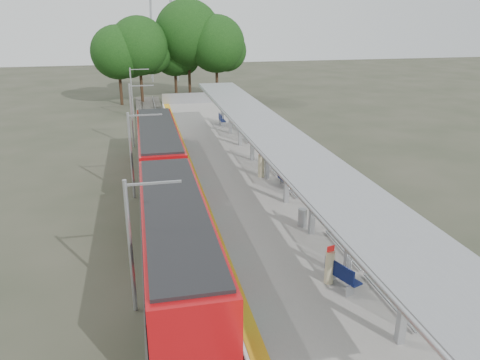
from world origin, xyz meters
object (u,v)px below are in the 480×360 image
at_px(train, 165,184).
at_px(bench_near, 342,275).
at_px(bench_far, 221,119).
at_px(info_pillar_near, 329,267).
at_px(info_pillar_far, 261,165).
at_px(bench_mid, 284,179).
at_px(litter_bin, 302,217).

distance_m(train, bench_near, 11.79).
xyz_separation_m(bench_far, info_pillar_near, (-0.66, -27.54, 0.15)).
bearing_deg(info_pillar_far, info_pillar_near, -114.95).
distance_m(bench_mid, info_pillar_near, 10.62).
distance_m(bench_near, bench_mid, 10.99).
bearing_deg(bench_mid, bench_near, -103.40).
xyz_separation_m(info_pillar_far, litter_bin, (0.13, -7.50, -0.31)).
height_order(bench_mid, bench_far, bench_far).
relative_size(info_pillar_far, litter_bin, 1.94).
bearing_deg(bench_near, info_pillar_near, 107.05).
height_order(bench_mid, info_pillar_near, info_pillar_near).
relative_size(bench_near, litter_bin, 1.73).
distance_m(train, info_pillar_far, 6.86).
bearing_deg(info_pillar_far, bench_near, -113.41).
bearing_deg(litter_bin, info_pillar_far, 91.02).
bearing_deg(bench_far, bench_near, -91.03).
relative_size(train, info_pillar_near, 17.33).
distance_m(bench_near, litter_bin, 5.54).
bearing_deg(bench_mid, train, 178.78).
height_order(train, info_pillar_near, train).
bearing_deg(bench_far, litter_bin, -90.23).
height_order(train, info_pillar_far, train).
xyz_separation_m(bench_mid, litter_bin, (-0.76, -5.40, -0.06)).
distance_m(info_pillar_far, litter_bin, 7.51).
bearing_deg(bench_mid, bench_far, 85.31).
distance_m(bench_mid, info_pillar_far, 2.30).
bearing_deg(bench_mid, info_pillar_far, 105.68).
xyz_separation_m(bench_mid, bench_far, (-0.82, 17.02, 0.02)).
bearing_deg(info_pillar_near, train, 106.58).
relative_size(train, litter_bin, 30.36).
bearing_deg(bench_far, info_pillar_far, -90.67).
xyz_separation_m(info_pillar_near, litter_bin, (0.71, 5.11, -0.24)).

